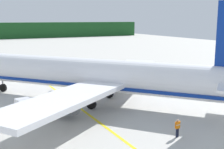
# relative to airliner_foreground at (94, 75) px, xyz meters

# --- Properties ---
(airliner_foreground) EXTENTS (30.31, 33.87, 11.90)m
(airliner_foreground) POSITION_rel_airliner_foreground_xyz_m (0.00, 0.00, 0.00)
(airliner_foreground) COLOR white
(airliner_foreground) RESTS_ON ground
(cargo_container_near) EXTENTS (1.94, 1.94, 1.97)m
(cargo_container_near) POSITION_rel_airliner_foreground_xyz_m (-8.64, -1.39, -2.46)
(cargo_container_near) COLOR #333338
(cargo_container_near) RESTS_ON ground
(crew_marshaller) EXTENTS (0.63, 0.28, 1.61)m
(crew_marshaller) POSITION_rel_airliner_foreground_xyz_m (2.10, -13.26, -2.44)
(crew_marshaller) COLOR #191E33
(crew_marshaller) RESTS_ON ground
(apron_guide_line) EXTENTS (0.30, 60.00, 0.01)m
(apron_guide_line) POSITION_rel_airliner_foreground_xyz_m (-2.43, -4.57, -3.39)
(apron_guide_line) COLOR yellow
(apron_guide_line) RESTS_ON ground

